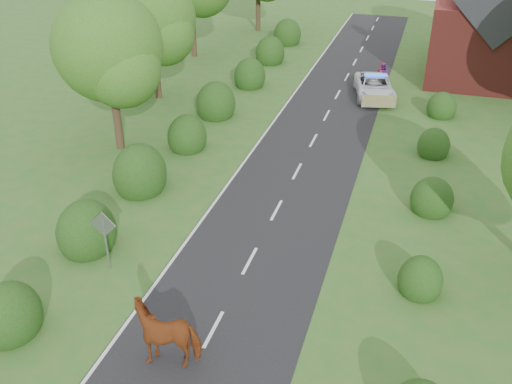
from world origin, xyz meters
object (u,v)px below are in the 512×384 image
(road_sign, at_px, (104,232))
(pedestrian_red, at_px, (382,74))
(pedestrian_purple, at_px, (382,75))
(cow, at_px, (168,333))
(police_van, at_px, (374,87))

(road_sign, bearing_deg, pedestrian_red, 72.93)
(pedestrian_red, height_order, pedestrian_purple, pedestrian_red)
(road_sign, distance_m, cow, 5.40)
(road_sign, height_order, police_van, road_sign)
(road_sign, bearing_deg, police_van, 71.63)
(road_sign, height_order, cow, road_sign)
(cow, height_order, pedestrian_red, cow)
(road_sign, relative_size, cow, 1.02)
(pedestrian_red, bearing_deg, cow, 74.67)
(pedestrian_red, relative_size, pedestrian_purple, 1.00)
(road_sign, xyz_separation_m, pedestrian_red, (7.59, 24.73, -0.79))
(police_van, bearing_deg, pedestrian_red, 72.28)
(pedestrian_purple, bearing_deg, cow, 85.58)
(pedestrian_purple, bearing_deg, pedestrian_red, -55.42)
(pedestrian_purple, bearing_deg, police_van, 86.32)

